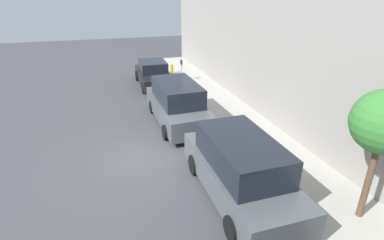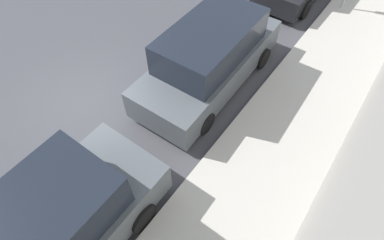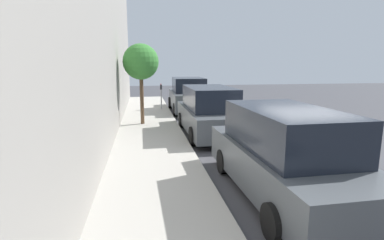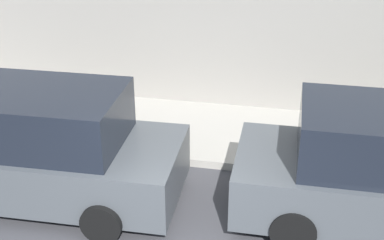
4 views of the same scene
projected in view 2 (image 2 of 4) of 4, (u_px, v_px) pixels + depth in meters
The scene contains 3 objects.
ground_plane at pixel (91, 106), 8.28m from camera, with size 60.00×60.00×0.00m, color #424247.
sidewalk at pixel (240, 202), 6.50m from camera, with size 2.53×32.00×0.15m.
parked_minivan_third at pixel (210, 58), 8.11m from camera, with size 2.02×4.94×1.90m.
Camera 2 is at (5.43, -2.67, 6.32)m, focal length 28.00 mm.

